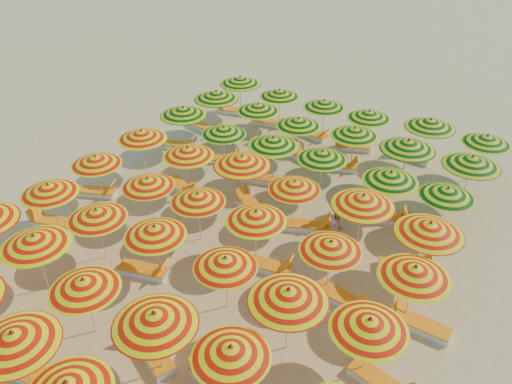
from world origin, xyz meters
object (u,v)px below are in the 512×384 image
at_px(lounger_6, 215,383).
at_px(umbrella_43, 280,93).
at_px(umbrella_27, 295,185).
at_px(umbrella_23, 415,272).
at_px(umbrella_34, 391,176).
at_px(umbrella_17, 370,324).
at_px(lounger_5, 153,352).
at_px(umbrella_32, 273,142).
at_px(lounger_8, 145,270).
at_px(lounger_22, 423,223).
at_px(umbrella_14, 155,231).
at_px(umbrella_30, 183,111).
at_px(lounger_29, 313,135).
at_px(umbrella_16, 288,295).
at_px(umbrella_10, 231,352).
at_px(umbrella_41, 472,161).
at_px(umbrella_2, 13,338).
at_px(umbrella_25, 188,152).
at_px(umbrella_40, 408,145).
at_px(umbrella_44, 324,104).
at_px(umbrella_28, 363,200).
at_px(umbrella_9, 155,319).
at_px(lounger_18, 178,145).
at_px(umbrella_38, 298,122).
at_px(umbrella_37, 258,107).
at_px(lounger_24, 267,145).
at_px(umbrella_19, 148,182).
at_px(lounger_14, 181,187).
at_px(lounger_11, 268,266).
at_px(beachgoer_b, 341,208).
at_px(umbrella_24, 141,135).
at_px(lounger_9, 381,383).
at_px(umbrella_21, 256,216).
at_px(lounger_26, 339,166).
at_px(umbrella_7, 34,241).
at_px(lounger_7, 52,222).
at_px(lounger_16, 308,226).
at_px(lounger_15, 254,206).
at_px(umbrella_12, 49,189).
at_px(lounger_19, 219,159).
at_px(lounger_20, 258,178).
at_px(umbrella_15, 225,262).
at_px(lounger_2, 26,372).
at_px(umbrella_29, 430,228).
at_px(lounger_17, 405,267).
at_px(umbrella_36, 216,95).
at_px(lounger_12, 341,298).
at_px(lounger_31, 411,156).
at_px(lounger_30, 352,147).
at_px(umbrella_18, 96,160).
at_px(lounger_25, 307,159).
at_px(lounger_27, 233,111).
at_px(umbrella_35, 447,192).
at_px(umbrella_42, 240,80).
at_px(lounger_13, 420,325).

bearing_deg(lounger_6, umbrella_43, -50.88).
bearing_deg(umbrella_27, umbrella_23, -24.32).
bearing_deg(umbrella_34, umbrella_17, -73.98).
bearing_deg(lounger_5, umbrella_32, -56.17).
bearing_deg(lounger_8, lounger_22, 30.67).
distance_m(umbrella_14, umbrella_30, 8.89).
bearing_deg(lounger_29, umbrella_16, -56.84).
relative_size(umbrella_10, umbrella_41, 0.84).
bearing_deg(umbrella_2, umbrella_25, 104.95).
distance_m(umbrella_40, umbrella_44, 5.45).
relative_size(umbrella_28, lounger_22, 1.63).
bearing_deg(umbrella_9, lounger_18, 128.33).
height_order(umbrella_9, umbrella_38, umbrella_9).
relative_size(umbrella_37, lounger_24, 1.38).
height_order(umbrella_19, lounger_14, umbrella_19).
xyz_separation_m(lounger_11, beachgoer_b, (0.95, 3.71, 0.61)).
distance_m(umbrella_24, lounger_9, 13.77).
xyz_separation_m(umbrella_17, umbrella_21, (-4.93, 2.36, 0.00)).
bearing_deg(lounger_26, umbrella_24, -166.37).
relative_size(umbrella_28, umbrella_41, 1.09).
distance_m(umbrella_24, umbrella_32, 5.66).
xyz_separation_m(umbrella_7, umbrella_40, (7.64, 12.13, 0.13)).
distance_m(lounger_7, lounger_16, 9.83).
relative_size(umbrella_10, umbrella_17, 0.86).
relative_size(lounger_5, lounger_15, 1.01).
distance_m(umbrella_12, lounger_6, 9.42).
distance_m(umbrella_23, lounger_29, 12.52).
bearing_deg(umbrella_12, lounger_19, 75.95).
bearing_deg(lounger_20, umbrella_12, 42.14).
xyz_separation_m(umbrella_15, lounger_2, (-3.10, -5.03, -1.67)).
distance_m(umbrella_29, lounger_17, 2.00).
bearing_deg(umbrella_36, lounger_12, -35.96).
bearing_deg(lounger_6, lounger_16, -66.46).
height_order(umbrella_27, lounger_31, umbrella_27).
height_order(umbrella_29, lounger_22, umbrella_29).
bearing_deg(lounger_20, lounger_5, 88.52).
xyz_separation_m(umbrella_7, lounger_30, (4.44, 14.29, -1.84)).
bearing_deg(umbrella_25, lounger_11, -24.06).
bearing_deg(umbrella_18, lounger_16, 19.16).
height_order(lounger_9, lounger_25, same).
xyz_separation_m(lounger_18, lounger_29, (5.01, 4.59, 0.00)).
relative_size(umbrella_27, umbrella_29, 1.09).
bearing_deg(lounger_17, lounger_27, 124.36).
relative_size(umbrella_34, umbrella_37, 1.03).
bearing_deg(umbrella_35, umbrella_42, 158.80).
height_order(umbrella_43, lounger_5, umbrella_43).
height_order(umbrella_16, lounger_13, umbrella_16).
distance_m(lounger_5, lounger_24, 12.98).
xyz_separation_m(lounger_19, beachgoer_b, (6.78, -1.43, 0.61)).
bearing_deg(lounger_20, umbrella_29, 147.30).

